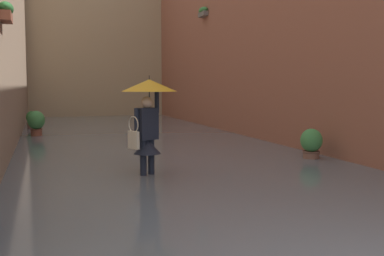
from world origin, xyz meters
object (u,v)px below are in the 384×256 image
at_px(potted_plant_far_right, 36,123).
at_px(potted_plant_mid_right, 32,120).
at_px(potted_plant_far_left, 311,144).
at_px(person_wading, 148,108).

xyz_separation_m(potted_plant_far_right, potted_plant_mid_right, (0.20, -2.80, -0.12)).
bearing_deg(potted_plant_far_left, potted_plant_far_right, -48.81).
bearing_deg(potted_plant_mid_right, person_wading, 102.29).
height_order(potted_plant_far_right, potted_plant_mid_right, potted_plant_far_right).
distance_m(person_wading, potted_plant_far_left, 4.09).
distance_m(potted_plant_far_right, potted_plant_mid_right, 2.81).
height_order(person_wading, potted_plant_mid_right, person_wading).
xyz_separation_m(person_wading, potted_plant_far_right, (2.05, -7.56, -0.82)).
relative_size(person_wading, potted_plant_far_left, 2.45).
bearing_deg(potted_plant_far_left, potted_plant_mid_right, -57.32).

